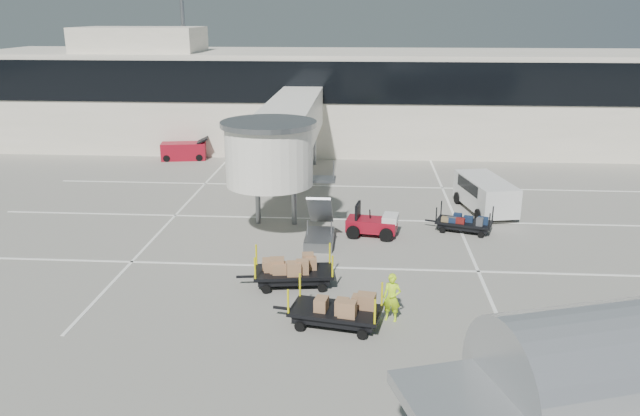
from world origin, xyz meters
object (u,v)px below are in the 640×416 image
at_px(ground_worker, 392,297).
at_px(box_cart_near, 336,311).
at_px(baggage_tug, 373,224).
at_px(box_cart_far, 290,271).
at_px(belt_loader, 184,151).
at_px(minivan, 484,192).
at_px(suitcase_cart, 463,223).

bearing_deg(ground_worker, box_cart_near, -148.86).
relative_size(baggage_tug, box_cart_far, 0.67).
height_order(box_cart_far, belt_loader, belt_loader).
bearing_deg(box_cart_near, baggage_tug, 92.45).
bearing_deg(belt_loader, minivan, -38.98).
relative_size(baggage_tug, ground_worker, 1.48).
height_order(suitcase_cart, belt_loader, belt_loader).
xyz_separation_m(ground_worker, belt_loader, (-15.34, 25.98, -0.27)).
distance_m(box_cart_far, minivan, 15.12).
relative_size(box_cart_near, ground_worker, 2.23).
bearing_deg(minivan, suitcase_cart, -126.74).
distance_m(ground_worker, belt_loader, 30.17).
bearing_deg(ground_worker, baggage_tug, 108.55).
xyz_separation_m(ground_worker, minivan, (5.92, 14.12, 0.22)).
height_order(ground_worker, minivan, minivan).
relative_size(baggage_tug, belt_loader, 0.73).
xyz_separation_m(baggage_tug, box_cart_far, (-3.59, -6.46, 0.01)).
bearing_deg(belt_loader, box_cart_far, -74.05).
xyz_separation_m(baggage_tug, minivan, (6.52, 4.77, 0.54)).
height_order(box_cart_far, minivan, minivan).
bearing_deg(suitcase_cart, belt_loader, 159.19).
bearing_deg(box_cart_far, minivan, 40.55).
bearing_deg(box_cart_far, ground_worker, -42.14).
relative_size(suitcase_cart, ground_worker, 1.90).
relative_size(box_cart_near, belt_loader, 1.09).
relative_size(ground_worker, belt_loader, 0.49).
distance_m(box_cart_far, belt_loader, 25.64).
xyz_separation_m(minivan, belt_loader, (-21.26, 11.85, -0.49)).
bearing_deg(box_cart_near, minivan, 72.36).
bearing_deg(belt_loader, ground_worker, -69.28).
height_order(box_cart_near, minivan, minivan).
distance_m(box_cart_near, belt_loader, 29.71).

